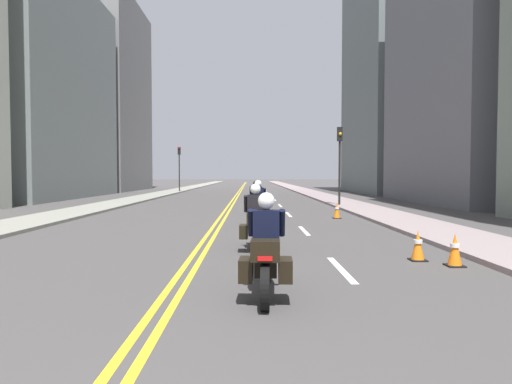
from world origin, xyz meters
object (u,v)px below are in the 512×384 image
Objects in this scene: motorcycle_1 at (255,224)px; motorcycle_2 at (258,207)px; motorcycle_3 at (256,200)px; traffic_cone_1 at (418,246)px; traffic_cone_0 at (455,250)px; traffic_cone_2 at (337,210)px; motorcycle_0 at (266,255)px; traffic_light_near at (340,152)px; traffic_light_far at (179,161)px.

motorcycle_2 is (0.15, 5.09, 0.02)m from motorcycle_1.
motorcycle_3 reaches higher than traffic_cone_1.
traffic_cone_2 is (-0.47, 9.85, 0.01)m from traffic_cone_0.
motorcycle_0 is 1.06× the size of motorcycle_2.
traffic_light_near is at bearing 43.46° from motorcycle_3.
traffic_cone_0 is at bearing -49.11° from traffic_cone_1.
motorcycle_0 is at bearing -87.46° from motorcycle_1.
traffic_light_far reaches higher than traffic_light_near.
traffic_cone_1 is at bearing -20.71° from motorcycle_1.
traffic_cone_0 reaches higher than traffic_cone_1.
motorcycle_1 is 0.95× the size of motorcycle_3.
traffic_light_far reaches higher than motorcycle_1.
traffic_light_near is at bearing 72.16° from motorcycle_1.
traffic_light_far is (-7.86, 31.38, 2.64)m from motorcycle_2.
motorcycle_3 is at bearing 106.49° from traffic_cone_1.
motorcycle_2 is 3.22× the size of traffic_cone_1.
motorcycle_3 is 3.39× the size of traffic_cone_1.
motorcycle_3 is 3.31× the size of traffic_cone_0.
motorcycle_3 is 27.76m from traffic_light_far.
traffic_light_far reaches higher than motorcycle_2.
motorcycle_1 is 8.63m from traffic_cone_2.
traffic_light_near is (1.03, 16.80, 2.85)m from traffic_cone_0.
traffic_light_far is at bearing 105.30° from motorcycle_3.
motorcycle_3 is 11.84m from traffic_cone_1.
traffic_cone_1 is (3.36, -11.35, -0.32)m from motorcycle_3.
motorcycle_0 is 1.06× the size of motorcycle_1.
motorcycle_2 reaches higher than motorcycle_0.
traffic_light_far is (-11.72, 38.45, 2.98)m from traffic_cone_0.
motorcycle_1 is 15.85m from traffic_light_near.
traffic_light_far is at bearing 106.95° from traffic_cone_0.
traffic_cone_2 is 0.14× the size of traffic_light_far.
motorcycle_0 is 1.01× the size of motorcycle_3.
traffic_light_near is (1.50, 6.95, 2.84)m from traffic_cone_2.
traffic_cone_0 is (3.86, -7.08, -0.35)m from motorcycle_2.
motorcycle_1 is 1.00× the size of motorcycle_2.
traffic_cone_2 is 30.87m from traffic_light_far.
motorcycle_0 is 14.15m from motorcycle_3.
traffic_light_far is (-11.20, 37.85, 2.99)m from traffic_cone_1.
motorcycle_0 is 41.48m from traffic_light_far.
motorcycle_0 is at bearing -79.10° from traffic_light_far.
motorcycle_1 reaches higher than traffic_cone_2.
traffic_cone_0 is at bearing -87.26° from traffic_cone_2.
motorcycle_1 is 0.46× the size of traffic_light_near.
traffic_cone_1 is 0.14× the size of traffic_light_far.
motorcycle_2 is 0.44× the size of traffic_light_far.
traffic_cone_2 is (3.42, 12.05, -0.30)m from motorcycle_0.
traffic_cone_2 is at bearing 38.09° from motorcycle_2.
motorcycle_0 is at bearing -104.52° from traffic_light_near.
motorcycle_2 is 0.46× the size of traffic_light_near.
traffic_cone_1 is at bearing -73.52° from traffic_light_far.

